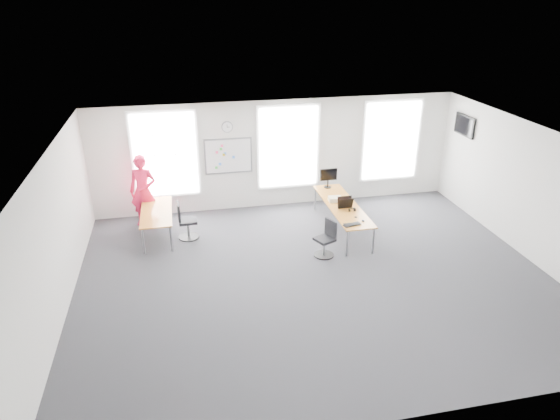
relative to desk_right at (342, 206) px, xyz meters
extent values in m
plane|color=#28282D|center=(-1.28, -2.08, -0.65)|extent=(10.00, 10.00, 0.00)
plane|color=silver|center=(-1.28, -2.08, 2.35)|extent=(10.00, 10.00, 0.00)
plane|color=white|center=(-1.28, 1.92, 0.85)|extent=(10.00, 0.00, 10.00)
plane|color=white|center=(-1.28, -6.08, 0.85)|extent=(10.00, 0.00, 10.00)
plane|color=white|center=(-6.28, -2.08, 0.85)|extent=(0.00, 10.00, 10.00)
plane|color=white|center=(3.72, -2.08, 0.85)|extent=(0.00, 10.00, 10.00)
cube|color=white|center=(-4.28, 1.89, 1.05)|extent=(1.60, 0.06, 2.20)
cube|color=white|center=(-0.98, 1.89, 1.05)|extent=(1.60, 0.06, 2.20)
cube|color=white|center=(2.02, 1.89, 1.05)|extent=(1.60, 0.06, 2.20)
cube|color=#C17E32|center=(0.00, 0.00, 0.03)|extent=(0.76, 2.83, 0.03)
cylinder|color=gray|center=(-0.32, -1.36, -0.31)|extent=(0.05, 0.05, 0.66)
cylinder|color=gray|center=(0.32, -1.36, -0.31)|extent=(0.05, 0.05, 0.66)
cylinder|color=gray|center=(-0.32, 1.36, -0.31)|extent=(0.05, 0.05, 0.66)
cylinder|color=gray|center=(0.32, 1.36, -0.31)|extent=(0.05, 0.05, 0.66)
cube|color=#C17E32|center=(-4.59, 0.59, 0.02)|extent=(0.74, 1.86, 0.03)
cylinder|color=gray|center=(-4.90, -0.28, -0.32)|extent=(0.05, 0.05, 0.65)
cylinder|color=gray|center=(-4.28, -0.28, -0.32)|extent=(0.05, 0.05, 0.65)
cylinder|color=gray|center=(-4.90, 1.46, -0.32)|extent=(0.05, 0.05, 0.65)
cylinder|color=gray|center=(-4.28, 1.46, -0.32)|extent=(0.05, 0.05, 0.65)
cylinder|color=black|center=(-0.82, -1.22, -0.63)|extent=(0.46, 0.46, 0.03)
cylinder|color=gray|center=(-0.82, -1.22, -0.43)|extent=(0.05, 0.05, 0.37)
cube|color=black|center=(-0.82, -1.22, -0.23)|extent=(0.52, 0.52, 0.06)
cube|color=black|center=(-0.66, -1.15, 0.02)|extent=(0.19, 0.36, 0.40)
cylinder|color=black|center=(-3.86, 0.35, -0.63)|extent=(0.51, 0.51, 0.03)
cylinder|color=gray|center=(-3.86, 0.35, -0.41)|extent=(0.06, 0.06, 0.41)
cube|color=black|center=(-3.86, 0.35, -0.19)|extent=(0.46, 0.46, 0.07)
cube|color=black|center=(-4.05, 0.34, 0.09)|extent=(0.07, 0.41, 0.44)
imported|color=red|center=(-4.91, 1.34, 0.29)|extent=(0.78, 0.61, 1.88)
cube|color=white|center=(-2.63, 1.89, 0.90)|extent=(1.20, 0.03, 0.90)
cylinder|color=gray|center=(-2.63, 1.89, 1.70)|extent=(0.30, 0.04, 0.30)
cube|color=black|center=(3.67, 0.92, 1.65)|extent=(0.06, 0.90, 0.55)
cube|color=black|center=(-0.15, -1.16, 0.05)|extent=(0.44, 0.25, 0.02)
ellipsoid|color=black|center=(0.16, -1.04, 0.06)|extent=(0.08, 0.11, 0.04)
cylinder|color=black|center=(0.07, -0.78, 0.05)|extent=(0.07, 0.07, 0.01)
cylinder|color=black|center=(0.04, -0.44, 0.09)|extent=(0.04, 0.08, 0.08)
cylinder|color=black|center=(0.16, -0.44, 0.09)|extent=(0.04, 0.08, 0.08)
cylinder|color=gold|center=(0.04, -0.44, 0.09)|extent=(0.01, 0.09, 0.09)
cube|color=black|center=(0.10, -0.44, 0.13)|extent=(0.14, 0.02, 0.01)
cube|color=black|center=(-0.01, -0.17, 0.19)|extent=(0.36, 0.09, 0.30)
cube|color=#FD4410|center=(-0.01, -0.26, 0.18)|extent=(0.34, 0.10, 0.27)
cube|color=black|center=(-0.01, -0.27, 0.19)|extent=(0.36, 0.10, 0.29)
cube|color=beige|center=(-0.11, 0.26, 0.10)|extent=(0.35, 0.27, 0.11)
cylinder|color=black|center=(-0.02, 1.22, 0.05)|extent=(0.20, 0.20, 0.02)
cylinder|color=black|center=(-0.02, 1.22, 0.15)|extent=(0.04, 0.04, 0.20)
cube|color=black|center=(-0.02, 1.20, 0.42)|extent=(0.49, 0.04, 0.32)
cube|color=black|center=(-0.02, 1.19, 0.42)|extent=(0.45, 0.01, 0.29)
camera|label=1|loc=(-3.91, -10.94, 5.08)|focal=32.00mm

